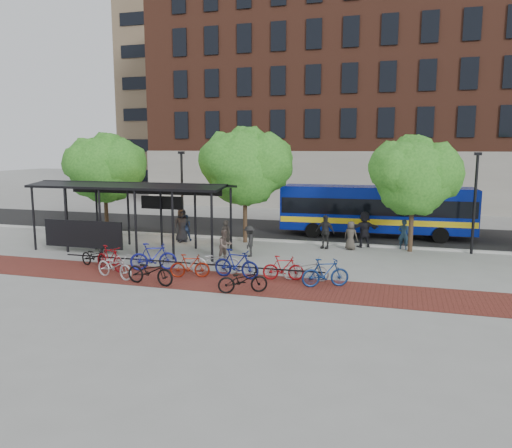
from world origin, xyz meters
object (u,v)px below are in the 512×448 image
(tree_c, at_px, (415,173))
(pedestrian_7, at_px, (404,234))
(bike_0, at_px, (95,257))
(bike_1, at_px, (110,258))
(bike_9, at_px, (283,268))
(tree_b, at_px, (247,164))
(bus_shelter, at_px, (129,193))
(pedestrian_8, at_px, (225,245))
(bike_6, at_px, (215,261))
(bike_2, at_px, (115,266))
(bike_7, at_px, (236,264))
(pedestrian_5, at_px, (364,229))
(bike_11, at_px, (325,273))
(pedestrian_2, at_px, (185,228))
(pedestrian_6, at_px, (351,236))
(bike_4, at_px, (150,271))
(tree_a, at_px, (106,166))
(bike_3, at_px, (153,257))
(pedestrian_0, at_px, (182,225))
(bike_8, at_px, (243,280))
(bike_5, at_px, (190,266))
(lamp_post_right, at_px, (475,200))
(bike_10, at_px, (306,269))
(pedestrian_9, at_px, (249,241))
(pedestrian_1, at_px, (226,234))
(lamp_post_left, at_px, (182,192))
(pedestrian_4, at_px, (325,232))
(bus, at_px, (376,208))

(tree_c, xyz_separation_m, pedestrian_7, (-0.43, 0.45, -3.25))
(bike_0, distance_m, bike_1, 1.15)
(bike_9, bearing_deg, tree_b, 17.30)
(bus_shelter, bearing_deg, bike_0, -84.36)
(tree_b, height_order, pedestrian_8, tree_b)
(bike_6, bearing_deg, pedestrian_7, -59.78)
(bike_2, xyz_separation_m, bike_9, (6.76, 1.71, -0.02))
(bike_7, bearing_deg, tree_c, -35.07)
(bus_shelter, relative_size, pedestrian_5, 5.42)
(tree_b, bearing_deg, pedestrian_8, -85.01)
(tree_b, bearing_deg, bike_11, -54.33)
(pedestrian_2, bearing_deg, pedestrian_6, 146.89)
(pedestrian_2, bearing_deg, bike_4, 71.82)
(tree_b, bearing_deg, bike_1, -115.32)
(bike_7, relative_size, pedestrian_8, 1.33)
(tree_c, bearing_deg, pedestrian_2, -177.19)
(tree_a, height_order, bike_6, tree_a)
(bike_3, height_order, pedestrian_0, pedestrian_0)
(bike_8, bearing_deg, bike_6, 15.97)
(bike_5, bearing_deg, lamp_post_right, -72.95)
(tree_a, distance_m, pedestrian_2, 6.49)
(pedestrian_5, bearing_deg, tree_c, 141.59)
(tree_c, relative_size, bike_5, 3.57)
(bike_8, bearing_deg, tree_c, -57.75)
(bike_3, distance_m, bike_10, 6.77)
(bike_1, xyz_separation_m, pedestrian_9, (5.02, 4.49, 0.21))
(bike_10, bearing_deg, tree_b, 29.40)
(bike_0, distance_m, pedestrian_6, 12.89)
(pedestrian_5, bearing_deg, pedestrian_7, 151.87)
(bike_6, distance_m, pedestrian_2, 7.97)
(pedestrian_1, bearing_deg, bike_9, 144.71)
(tree_b, height_order, pedestrian_0, tree_b)
(lamp_post_right, xyz_separation_m, pedestrian_2, (-15.46, -0.87, -1.98))
(lamp_post_left, height_order, bike_0, lamp_post_left)
(pedestrian_8, bearing_deg, bike_7, -115.63)
(tree_b, xyz_separation_m, pedestrian_0, (-3.59, -0.97, -3.51))
(pedestrian_2, xyz_separation_m, pedestrian_7, (12.11, 1.07, 0.04))
(bike_7, bearing_deg, pedestrian_9, 17.40)
(pedestrian_1, relative_size, pedestrian_2, 1.01)
(bike_7, distance_m, pedestrian_7, 10.45)
(bike_9, height_order, pedestrian_8, pedestrian_8)
(bike_6, xyz_separation_m, pedestrian_4, (3.67, 6.78, 0.33))
(lamp_post_right, bearing_deg, bike_1, -152.23)
(pedestrian_0, height_order, pedestrian_1, pedestrian_0)
(lamp_post_right, relative_size, bike_1, 2.75)
(bike_3, xyz_separation_m, bike_8, (4.83, -2.15, -0.12))
(bus, distance_m, bike_10, 11.30)
(bike_0, height_order, bike_3, bike_3)
(tree_b, relative_size, pedestrian_1, 4.18)
(tree_b, height_order, bike_7, tree_b)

